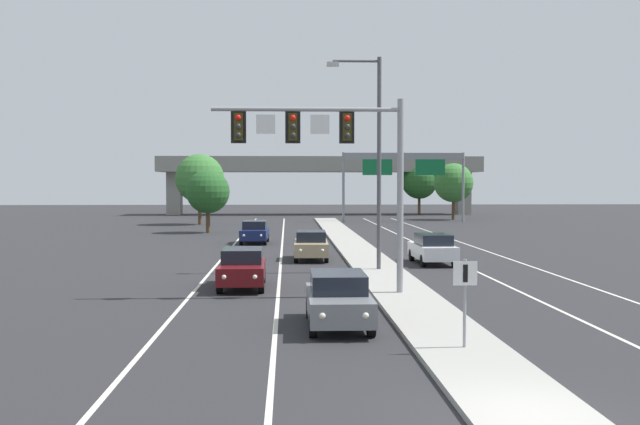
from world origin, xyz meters
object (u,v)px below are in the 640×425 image
object	(u,v)px
street_lamp_median	(374,150)
car_oncoming_darkred	(242,268)
highway_sign_gantry	(404,165)
car_oncoming_navy	(255,232)
tree_far_left_b	(200,178)
car_oncoming_tan	(311,245)
tree_far_right_b	(454,183)
tree_far_left_a	(208,192)
overhead_signal_mast	(334,149)
car_oncoming_grey	(338,299)
median_sign_post	(465,290)
car_receding_white	(433,248)
tree_far_right_a	(419,181)

from	to	relation	value
street_lamp_median	car_oncoming_darkred	world-z (taller)	street_lamp_median
car_oncoming_darkred	highway_sign_gantry	world-z (taller)	highway_sign_gantry
car_oncoming_navy	tree_far_left_b	bearing A→B (deg)	105.53
car_oncoming_tan	tree_far_right_b	xyz separation A→B (m)	(17.64, 43.24, 3.39)
tree_far_left_a	car_oncoming_tan	bearing A→B (deg)	-70.34
overhead_signal_mast	car_oncoming_grey	size ratio (longest dim) A/B	1.61
street_lamp_median	highway_sign_gantry	xyz separation A→B (m)	(8.43, 44.73, 0.37)
median_sign_post	highway_sign_gantry	bearing A→B (deg)	82.47
car_receding_white	tree_far_right_a	xyz separation A→B (m)	(9.77, 58.66, 3.62)
car_oncoming_grey	car_receding_white	distance (m)	17.73
tree_far_left_b	tree_far_right_b	bearing A→B (deg)	16.88
tree_far_right_b	overhead_signal_mast	bearing A→B (deg)	-106.96
car_oncoming_tan	highway_sign_gantry	world-z (taller)	highway_sign_gantry
overhead_signal_mast	car_oncoming_grey	distance (m)	7.40
tree_far_right_b	tree_far_left_b	bearing A→B (deg)	-163.12
overhead_signal_mast	car_receding_white	world-z (taller)	overhead_signal_mast
overhead_signal_mast	tree_far_left_b	bearing A→B (deg)	102.38
street_lamp_median	tree_far_left_a	size ratio (longest dim) A/B	1.87
car_oncoming_grey	tree_far_right_a	size ratio (longest dim) A/B	0.66
median_sign_post	highway_sign_gantry	xyz separation A→B (m)	(8.14, 61.57, 4.58)
overhead_signal_mast	car_oncoming_navy	distance (m)	25.20
street_lamp_median	car_oncoming_darkred	distance (m)	9.22
car_receding_white	tree_far_left_a	size ratio (longest dim) A/B	0.84
tree_far_right_b	tree_far_right_a	xyz separation A→B (m)	(-1.58, 13.09, 0.23)
car_oncoming_grey	street_lamp_median	bearing A→B (deg)	78.81
median_sign_post	car_receding_white	size ratio (longest dim) A/B	0.49
median_sign_post	car_oncoming_tan	world-z (taller)	median_sign_post
car_oncoming_navy	tree_far_left_b	distance (m)	24.80
car_oncoming_navy	highway_sign_gantry	bearing A→B (deg)	61.95
car_oncoming_grey	tree_far_right_a	bearing A→B (deg)	78.11
car_oncoming_grey	tree_far_left_b	xyz separation A→B (m)	(-10.33, 53.79, 3.84)
tree_far_left_b	tree_far_left_a	distance (m)	12.66
median_sign_post	car_oncoming_navy	world-z (taller)	median_sign_post
overhead_signal_mast	tree_far_right_b	distance (m)	59.06
car_oncoming_tan	median_sign_post	bearing A→B (deg)	-82.17
median_sign_post	car_oncoming_tan	size ratio (longest dim) A/B	0.49
car_oncoming_darkred	car_oncoming_tan	size ratio (longest dim) A/B	1.00
overhead_signal_mast	tree_far_left_a	xyz separation A→B (m)	(-8.41, 35.63, -2.01)
car_oncoming_darkred	car_oncoming_navy	world-z (taller)	same
tree_far_right_a	car_oncoming_tan	bearing A→B (deg)	-105.91
overhead_signal_mast	tree_far_right_b	world-z (taller)	overhead_signal_mast
median_sign_post	tree_far_right_b	xyz separation A→B (m)	(14.54, 65.80, 2.63)
tree_far_left_b	tree_far_right_b	size ratio (longest dim) A/B	1.11
street_lamp_median	tree_far_right_b	xyz separation A→B (m)	(14.83, 48.97, -1.58)
car_receding_white	tree_far_left_a	world-z (taller)	tree_far_left_a
car_receding_white	tree_far_left_b	xyz separation A→B (m)	(-16.41, 37.15, 3.84)
car_oncoming_grey	tree_far_right_a	world-z (taller)	tree_far_right_a
street_lamp_median	car_oncoming_grey	xyz separation A→B (m)	(-2.62, -13.25, -4.97)
tree_far_right_b	highway_sign_gantry	bearing A→B (deg)	-146.49
car_receding_white	tree_far_left_b	world-z (taller)	tree_far_left_b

